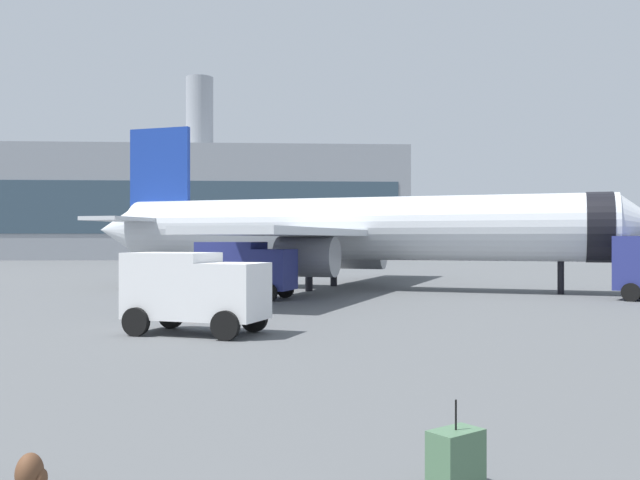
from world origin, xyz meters
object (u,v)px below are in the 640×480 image
Objects in this scene: airplane_at_gate at (349,229)px; cargo_van at (194,289)px; rolling_suitcase at (456,459)px; traveller_backpack at (31,474)px; service_truck at (245,267)px; safety_cone_near at (195,287)px; safety_cone_mid at (193,310)px; safety_cone_far at (199,307)px.

cargo_van is (-6.99, -20.21, -2.21)m from airplane_at_gate.
traveller_backpack is at bearing 177.27° from rolling_suitcase.
airplane_at_gate is 31.20× the size of rolling_suitcase.
safety_cone_near is (-3.12, 5.03, -1.31)m from service_truck.
airplane_at_gate is 18.61m from safety_cone_mid.
safety_cone_far is at bearing -99.67° from service_truck.
safety_cone_far is (-1.40, -8.18, -1.24)m from service_truck.
safety_cone_mid is (-7.47, -16.73, -3.25)m from airplane_at_gate.
cargo_van is 14.20m from traveller_backpack.
rolling_suitcase is 5.04m from traveller_backpack.
airplane_at_gate reaches higher than rolling_suitcase.
service_truck is 1.09× the size of cargo_van.
airplane_at_gate reaches higher than cargo_van.
safety_cone_far is 0.68× the size of rolling_suitcase.
safety_cone_near is 1.27× the size of traveller_backpack.
safety_cone_far is at bearing -82.58° from safety_cone_near.
cargo_van is at bearing -82.13° from safety_cone_mid.
safety_cone_mid reaches higher than traveller_backpack.
airplane_at_gate is at bearing 48.70° from service_truck.
cargo_van is (-0.97, -13.36, -0.16)m from service_truck.
safety_cone_near is 32.60m from traveller_backpack.
traveller_backpack is at bearing -92.49° from service_truck.
airplane_at_gate is 35.28m from traveller_backpack.
traveller_backpack is (-0.23, -14.15, -1.22)m from cargo_van.
safety_cone_near is 13.33m from safety_cone_far.
cargo_van reaches higher than rolling_suitcase.
safety_cone_mid is at bearing 106.47° from rolling_suitcase.
cargo_van is at bearing 108.46° from rolling_suitcase.
rolling_suitcase is (6.95, -32.79, 0.09)m from safety_cone_near.
service_truck reaches higher than safety_cone_near.
service_truck is 27.57m from traveller_backpack.
traveller_backpack is (-5.04, 0.24, -0.16)m from rolling_suitcase.
safety_cone_far is at bearing 90.58° from traveller_backpack.
safety_cone_near is 0.56× the size of rolling_suitcase.
safety_cone_near is at bearing 96.38° from safety_cone_mid.
airplane_at_gate is 71.49× the size of traveller_backpack.
rolling_suitcase is (3.84, -27.75, -1.22)m from service_truck.
safety_cone_far is at bearing 94.72° from cargo_van.
service_truck is 4.79× the size of rolling_suitcase.
safety_cone_mid reaches higher than safety_cone_far.
rolling_suitcase is (4.80, -14.39, -1.06)m from cargo_van.
cargo_van is at bearing -83.34° from safety_cone_near.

